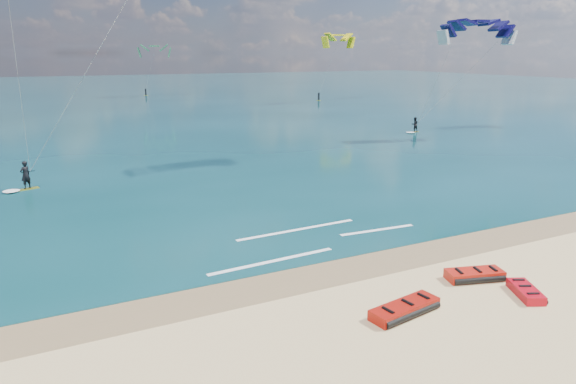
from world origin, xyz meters
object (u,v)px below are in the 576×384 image
object	(u,v)px
packed_kite_mid	(474,279)
packed_kite_right	(525,295)
kitesurfer_main	(47,58)
packed_kite_left	(404,314)
kitesurfer_far	(447,71)

from	to	relation	value
packed_kite_mid	packed_kite_right	size ratio (longest dim) A/B	1.27
kitesurfer_main	packed_kite_mid	bearing A→B (deg)	-72.81
packed_kite_left	packed_kite_right	xyz separation A→B (m)	(4.84, -0.86, 0.00)
packed_kite_right	kitesurfer_main	distance (m)	27.74
packed_kite_left	kitesurfer_main	size ratio (longest dim) A/B	0.18
packed_kite_left	kitesurfer_far	bearing A→B (deg)	36.88
packed_kite_left	packed_kite_mid	bearing A→B (deg)	4.27
packed_kite_mid	kitesurfer_far	xyz separation A→B (m)	(24.35, 28.47, 6.80)
kitesurfer_main	packed_kite_left	bearing A→B (deg)	-82.77
kitesurfer_main	kitesurfer_far	size ratio (longest dim) A/B	1.20
packed_kite_mid	kitesurfer_far	size ratio (longest dim) A/B	0.18
packed_kite_mid	kitesurfer_main	size ratio (longest dim) A/B	0.15
packed_kite_left	packed_kite_right	bearing A→B (deg)	-19.08
kitesurfer_main	packed_kite_right	bearing A→B (deg)	-73.92
packed_kite_mid	kitesurfer_main	world-z (taller)	kitesurfer_main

